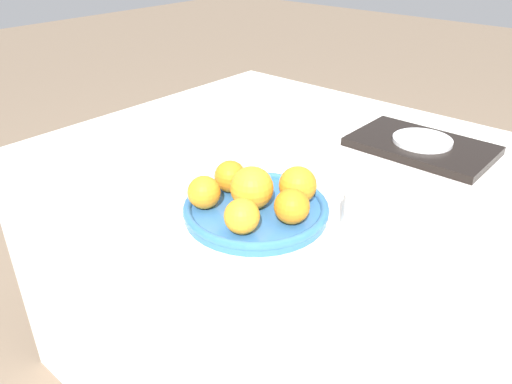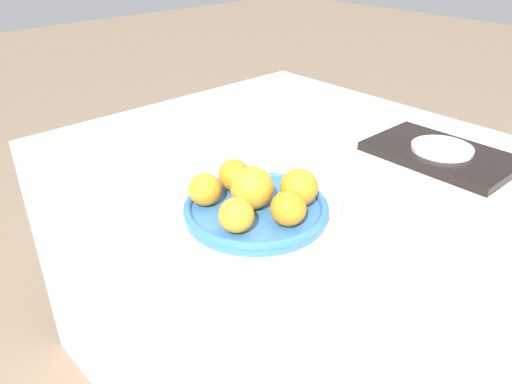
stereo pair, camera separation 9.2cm
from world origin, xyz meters
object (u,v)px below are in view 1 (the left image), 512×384
fruit_platter (256,209)px  serving_tray (421,146)px  orange_5 (204,192)px  orange_2 (230,176)px  orange_4 (298,185)px  orange_1 (242,216)px  side_plate (422,140)px  orange_3 (292,206)px  orange_0 (252,188)px  cup_0 (301,101)px  cup_1 (367,211)px

fruit_platter → serving_tray: bearing=78.1°
orange_5 → fruit_platter: bearing=41.2°
orange_2 → orange_4: bearing=21.8°
orange_1 → orange_4: size_ratio=0.87×
orange_1 → side_plate: orange_1 is taller
orange_2 → orange_3: same height
orange_3 → orange_0: bearing=-175.3°
orange_0 → orange_2: size_ratio=1.28×
orange_2 → side_plate: 0.51m
serving_tray → cup_0: cup_0 is taller
orange_2 → orange_5: bearing=-84.4°
orange_0 → orange_2: (-0.07, 0.02, -0.01)m
orange_1 → side_plate: bearing=83.5°
orange_2 → cup_1: bearing=18.0°
cup_0 → side_plate: bearing=-4.8°
orange_1 → serving_tray: orange_1 is taller
orange_3 → side_plate: orange_3 is taller
orange_3 → orange_4: bearing=118.9°
serving_tray → cup_1: bearing=-79.2°
serving_tray → cup_1: (0.07, -0.39, 0.03)m
fruit_platter → orange_3: orange_3 is taller
orange_1 → orange_2: size_ratio=0.99×
side_plate → orange_3: bearing=-92.5°
orange_4 → cup_0: size_ratio=0.93×
cup_0 → cup_1: bearing=-42.8°
orange_5 → cup_0: size_ratio=0.80×
fruit_platter → orange_2: orange_2 is taller
orange_4 → orange_1: bearing=-93.6°
orange_1 → orange_5: 0.11m
orange_2 → orange_5: 0.08m
orange_1 → serving_tray: 0.58m
cup_0 → cup_1: (0.46, -0.43, 0.00)m
fruit_platter → cup_0: 0.60m
orange_2 → orange_3: 0.16m
orange_3 → side_plate: 0.49m
fruit_platter → cup_1: size_ratio=3.10×
side_plate → cup_1: cup_1 is taller
orange_3 → orange_5: 0.17m
serving_tray → orange_2: bearing=-111.0°
orange_0 → orange_1: orange_0 is taller
orange_3 → cup_1: (0.10, 0.10, -0.02)m
fruit_platter → orange_0: (-0.01, -0.01, 0.05)m
orange_3 → serving_tray: 0.49m
serving_tray → side_plate: bearing=90.0°
orange_2 → cup_0: 0.55m
orange_1 → fruit_platter: bearing=115.2°
side_plate → cup_1: size_ratio=1.58×
orange_1 → side_plate: (0.07, 0.57, -0.02)m
orange_3 → cup_0: 0.64m
orange_0 → side_plate: (0.11, 0.50, -0.03)m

